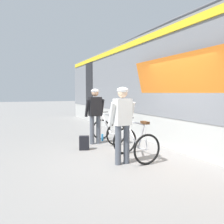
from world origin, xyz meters
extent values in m
plane|color=gray|center=(0.00, 0.00, 0.00)|extent=(80.00, 80.00, 0.00)
cube|color=slate|center=(2.86, 0.51, 2.25)|extent=(3.00, 20.04, 2.70)
cube|color=#B7B7B2|center=(2.86, 0.51, 0.45)|extent=(2.97, 20.04, 0.90)
cube|color=orange|center=(1.34, -0.54, 1.80)|extent=(0.43, 5.06, 1.66)
cube|color=yellow|center=(1.34, 0.51, 3.42)|extent=(0.04, 19.64, 0.20)
cube|color=black|center=(1.33, -0.36, 2.25)|extent=(0.04, 1.10, 0.80)
cube|color=black|center=(1.35, 7.52, 2.25)|extent=(0.03, 1.10, 2.29)
ellipsoid|color=slate|center=(2.86, 0.51, 3.70)|extent=(2.85, 19.64, 0.36)
cylinder|color=#4C515B|center=(-0.48, 1.99, 0.45)|extent=(0.14, 0.14, 0.90)
cylinder|color=#4C515B|center=(-0.26, 1.99, 0.45)|extent=(0.14, 0.14, 0.90)
cube|color=black|center=(-0.37, 1.99, 1.20)|extent=(0.39, 0.25, 0.60)
cylinder|color=black|center=(-0.63, 2.02, 1.15)|extent=(0.10, 0.26, 0.56)
cylinder|color=black|center=(-0.11, 2.04, 1.15)|extent=(0.10, 0.26, 0.56)
sphere|color=tan|center=(-0.37, 1.99, 1.63)|extent=(0.22, 0.22, 0.22)
ellipsoid|color=white|center=(-0.37, 1.99, 1.69)|extent=(0.26, 0.28, 0.14)
cylinder|color=#4C515B|center=(-0.64, -0.23, 0.45)|extent=(0.14, 0.14, 0.90)
cylinder|color=#4C515B|center=(-0.42, -0.22, 0.45)|extent=(0.14, 0.14, 0.90)
cube|color=white|center=(-0.53, -0.22, 1.20)|extent=(0.39, 0.25, 0.60)
cylinder|color=white|center=(-0.80, -0.19, 1.15)|extent=(0.10, 0.26, 0.56)
cylinder|color=white|center=(-0.28, -0.17, 1.15)|extent=(0.10, 0.26, 0.56)
sphere|color=beige|center=(-0.53, -0.22, 1.63)|extent=(0.22, 0.22, 0.22)
ellipsoid|color=white|center=(-0.53, -0.22, 1.69)|extent=(0.26, 0.28, 0.14)
torus|color=black|center=(0.06, 2.53, 0.36)|extent=(0.71, 0.11, 0.71)
torus|color=black|center=(0.15, 1.51, 0.36)|extent=(0.71, 0.11, 0.71)
cylinder|color=white|center=(0.09, 2.18, 0.60)|extent=(0.10, 0.65, 0.63)
cylinder|color=white|center=(0.10, 2.06, 0.91)|extent=(0.11, 0.85, 0.04)
cylinder|color=white|center=(0.13, 1.75, 0.60)|extent=(0.06, 0.28, 0.62)
cylinder|color=white|center=(0.13, 1.69, 0.33)|extent=(0.06, 0.36, 0.08)
cylinder|color=white|center=(0.14, 1.57, 0.63)|extent=(0.04, 0.14, 0.56)
cylinder|color=white|center=(0.06, 2.51, 0.63)|extent=(0.04, 0.08, 0.55)
cylinder|color=black|center=(0.07, 2.48, 0.97)|extent=(0.48, 0.06, 0.02)
cube|color=#4C2D19|center=(0.14, 1.60, 0.96)|extent=(0.12, 0.25, 0.06)
torus|color=black|center=(-0.08, 0.51, 0.36)|extent=(0.71, 0.07, 0.71)
torus|color=black|center=(-0.05, -0.51, 0.36)|extent=(0.71, 0.07, 0.71)
cylinder|color=silver|center=(-0.07, 0.15, 0.60)|extent=(0.06, 0.64, 0.63)
cylinder|color=silver|center=(-0.07, 0.04, 0.91)|extent=(0.06, 0.85, 0.04)
cylinder|color=silver|center=(-0.06, -0.27, 0.60)|extent=(0.05, 0.28, 0.62)
cylinder|color=silver|center=(-0.06, -0.33, 0.33)|extent=(0.04, 0.36, 0.08)
cylinder|color=silver|center=(-0.06, -0.45, 0.63)|extent=(0.03, 0.14, 0.56)
cylinder|color=silver|center=(-0.08, 0.49, 0.63)|extent=(0.03, 0.08, 0.55)
cylinder|color=black|center=(-0.08, 0.46, 0.97)|extent=(0.48, 0.04, 0.02)
cube|color=#4C2D19|center=(-0.06, -0.42, 0.96)|extent=(0.11, 0.24, 0.06)
cube|color=black|center=(-0.93, 1.39, 0.20)|extent=(0.33, 0.27, 0.40)
cylinder|color=#338CCC|center=(0.00, 2.28, 0.12)|extent=(0.07, 0.07, 0.23)
cylinder|color=silver|center=(-0.88, 1.64, 0.10)|extent=(0.07, 0.07, 0.20)
camera|label=1|loc=(-2.89, -4.76, 1.63)|focal=36.41mm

